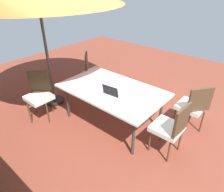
{
  "coord_description": "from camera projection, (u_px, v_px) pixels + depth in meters",
  "views": [
    {
      "loc": [
        -2.19,
        2.55,
        2.6
      ],
      "look_at": [
        0.0,
        0.0,
        0.62
      ],
      "focal_mm": 32.65,
      "sensor_mm": 36.0,
      "label": 1
    }
  ],
  "objects": [
    {
      "name": "chair_southwest",
      "position": [
        193.0,
        105.0,
        3.74
      ],
      "size": [
        0.58,
        0.58,
        0.98
      ],
      "rotation": [
        0.0,
        0.0,
        0.93
      ],
      "color": "silver",
      "rests_on": "ground_plane"
    },
    {
      "name": "chair_west",
      "position": [
        171.0,
        127.0,
        3.21
      ],
      "size": [
        0.47,
        0.46,
        0.98
      ],
      "rotation": [
        0.0,
        0.0,
        1.52
      ],
      "color": "silver",
      "rests_on": "ground_plane"
    },
    {
      "name": "chair_southeast",
      "position": [
        93.0,
        70.0,
        5.14
      ],
      "size": [
        0.59,
        0.59,
        0.98
      ],
      "rotation": [
        0.0,
        0.0,
        5.47
      ],
      "color": "silver",
      "rests_on": "ground_plane"
    },
    {
      "name": "dining_table",
      "position": [
        112.0,
        91.0,
        3.84
      ],
      "size": [
        1.96,
        1.18,
        0.78
      ],
      "color": "white",
      "rests_on": "ground_plane"
    },
    {
      "name": "cup",
      "position": [
        111.0,
        80.0,
        4.03
      ],
      "size": [
        0.07,
        0.07,
        0.09
      ],
      "primitive_type": "cylinder",
      "color": "white",
      "rests_on": "dining_table"
    },
    {
      "name": "chair_northeast",
      "position": [
        39.0,
        93.0,
        4.12
      ],
      "size": [
        0.59,
        0.59,
        0.98
      ],
      "rotation": [
        0.0,
        0.0,
        3.88
      ],
      "color": "silver",
      "rests_on": "ground_plane"
    },
    {
      "name": "ground_plane",
      "position": [
        112.0,
        122.0,
        4.21
      ],
      "size": [
        10.0,
        10.0,
        0.02
      ],
      "primitive_type": "cube",
      "color": "brown"
    },
    {
      "name": "laptop",
      "position": [
        113.0,
        93.0,
        3.6
      ],
      "size": [
        0.34,
        0.27,
        0.21
      ],
      "rotation": [
        0.0,
        0.0,
        0.09
      ],
      "color": "#B7B7BC",
      "rests_on": "dining_table"
    }
  ]
}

